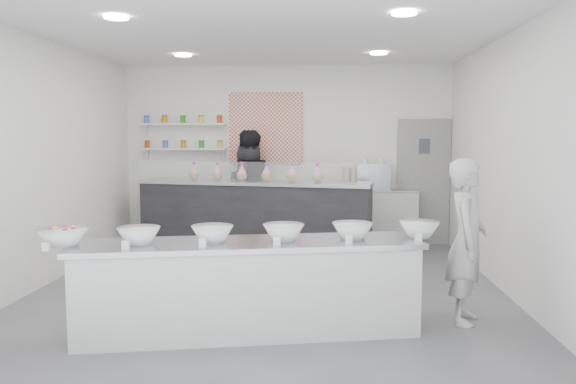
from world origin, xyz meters
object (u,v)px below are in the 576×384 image
object	(u,v)px
espresso_ledge	(379,218)
staff_right	(250,194)
prep_counter	(249,287)
back_bar	(254,217)
espresso_machine	(373,177)
staff_left	(247,189)
woman_prep	(467,241)

from	to	relation	value
espresso_ledge	staff_right	bearing A→B (deg)	-175.18
prep_counter	back_bar	distance (m)	3.59
espresso_machine	staff_left	size ratio (longest dim) A/B	0.28
espresso_ledge	espresso_machine	xyz separation A→B (m)	(-0.11, 0.00, 0.67)
prep_counter	staff_right	xyz separation A→B (m)	(-0.55, 4.11, 0.43)
espresso_ledge	back_bar	bearing A→B (deg)	-160.00
prep_counter	woman_prep	distance (m)	2.16
back_bar	staff_right	size ratio (longest dim) A/B	2.11
prep_counter	staff_left	distance (m)	4.18
prep_counter	staff_right	size ratio (longest dim) A/B	1.83
prep_counter	espresso_machine	xyz separation A→B (m)	(1.48, 4.29, 0.71)
back_bar	staff_right	xyz separation A→B (m)	(-0.14, 0.54, 0.30)
prep_counter	woman_prep	world-z (taller)	woman_prep
espresso_ledge	staff_left	xyz separation A→B (m)	(-2.17, -0.18, 0.49)
espresso_ledge	espresso_machine	bearing A→B (deg)	180.00
espresso_ledge	woman_prep	size ratio (longest dim) A/B	0.79
espresso_ledge	staff_left	world-z (taller)	staff_left
staff_right	woman_prep	bearing A→B (deg)	112.71
prep_counter	staff_left	world-z (taller)	staff_left
prep_counter	espresso_ledge	world-z (taller)	espresso_ledge
prep_counter	staff_left	bearing A→B (deg)	86.81
espresso_machine	staff_left	bearing A→B (deg)	-175.01
staff_left	back_bar	bearing A→B (deg)	90.97
staff_right	espresso_ledge	bearing A→B (deg)	171.85
espresso_machine	back_bar	bearing A→B (deg)	-158.96
staff_right	prep_counter	bearing A→B (deg)	84.63
prep_counter	espresso_machine	world-z (taller)	espresso_machine
back_bar	espresso_ledge	world-z (taller)	back_bar
prep_counter	staff_left	size ratio (longest dim) A/B	1.65
woman_prep	staff_right	xyz separation A→B (m)	(-2.62, 3.65, 0.06)
woman_prep	back_bar	bearing A→B (deg)	54.60
back_bar	staff_right	bearing A→B (deg)	115.66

